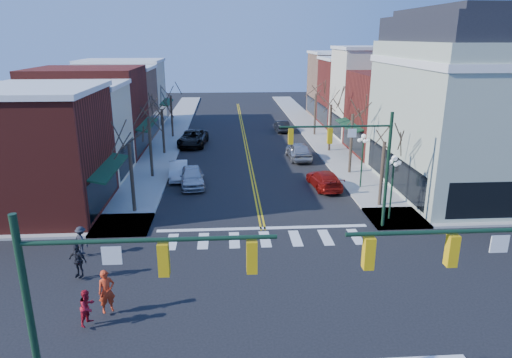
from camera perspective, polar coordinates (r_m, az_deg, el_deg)
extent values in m
plane|color=black|center=(21.46, 2.61, -14.49)|extent=(160.00, 160.00, 0.00)
cube|color=#9E9B93|center=(40.28, -13.09, 0.69)|extent=(3.50, 70.00, 0.15)
cube|color=#9E9B93|center=(41.20, 11.68, 1.15)|extent=(3.50, 70.00, 0.15)
cube|color=maroon|center=(33.51, -27.21, 2.80)|extent=(10.00, 8.50, 8.00)
cube|color=beige|center=(40.62, -23.03, 5.24)|extent=(10.00, 7.00, 7.50)
cube|color=maroon|center=(48.04, -20.10, 7.86)|extent=(10.00, 9.00, 8.50)
cube|color=#9A6F55|center=(55.98, -17.80, 8.93)|extent=(10.00, 7.50, 7.80)
cube|color=beige|center=(63.45, -16.20, 10.16)|extent=(10.00, 8.00, 8.20)
cube|color=maroon|center=(47.84, 18.06, 7.72)|extent=(10.00, 8.50, 8.00)
cube|color=beige|center=(54.91, 15.21, 10.16)|extent=(10.00, 7.00, 10.00)
cube|color=maroon|center=(62.09, 12.94, 10.39)|extent=(10.00, 8.00, 8.50)
cube|color=#9A6F55|center=(69.72, 11.09, 11.44)|extent=(10.00, 8.00, 9.00)
cube|color=#A7B39B|center=(38.02, 25.82, 6.83)|extent=(12.00, 14.00, 11.00)
cube|color=white|center=(37.61, 26.66, 12.96)|extent=(12.25, 14.25, 0.50)
cube|color=black|center=(37.57, 27.15, 16.44)|extent=(11.40, 13.40, 1.80)
cube|color=black|center=(37.60, 27.39, 18.10)|extent=(9.80, 11.80, 0.60)
cylinder|color=#14331E|center=(14.20, -26.04, -17.57)|extent=(0.20, 0.20, 7.20)
cylinder|color=#14331E|center=(11.95, -13.18, -7.45)|extent=(6.50, 0.12, 0.12)
cube|color=gold|center=(12.14, -11.47, -9.81)|extent=(0.28, 0.28, 0.90)
cube|color=gold|center=(12.04, -0.52, -9.68)|extent=(0.28, 0.28, 0.90)
cylinder|color=#14331E|center=(13.37, 24.81, -5.95)|extent=(6.50, 0.12, 0.12)
cube|color=gold|center=(13.43, 23.29, -8.21)|extent=(0.28, 0.28, 0.90)
cube|color=gold|center=(12.58, 13.90, -8.97)|extent=(0.28, 0.28, 0.90)
cylinder|color=#14331E|center=(28.31, 16.07, 0.84)|extent=(0.20, 0.20, 7.20)
cylinder|color=#14331E|center=(26.73, 9.96, 6.49)|extent=(6.50, 0.12, 0.12)
cube|color=gold|center=(26.76, 9.22, 5.34)|extent=(0.28, 0.28, 0.90)
cube|color=gold|center=(26.35, 4.37, 5.33)|extent=(0.28, 0.28, 0.90)
cylinder|color=#14331E|center=(30.03, 16.57, -1.47)|extent=(0.12, 0.12, 4.00)
sphere|color=white|center=(29.44, 16.92, 2.50)|extent=(0.36, 0.36, 0.36)
cylinder|color=#14331E|center=(35.92, 13.08, 1.86)|extent=(0.12, 0.12, 4.00)
sphere|color=white|center=(35.42, 13.32, 5.21)|extent=(0.36, 0.36, 0.36)
cylinder|color=#382B21|center=(31.08, -15.24, 0.02)|extent=(0.24, 0.24, 4.76)
cylinder|color=#382B21|center=(38.64, -13.04, 3.75)|extent=(0.24, 0.24, 5.04)
cylinder|color=#382B21|center=(46.43, -11.53, 5.78)|extent=(0.24, 0.24, 4.55)
cylinder|color=#382B21|center=(54.20, -10.48, 7.66)|extent=(0.24, 0.24, 4.90)
cylinder|color=#382B21|center=(32.25, 15.46, 0.49)|extent=(0.24, 0.24, 4.62)
cylinder|color=#382B21|center=(39.55, 11.79, 4.24)|extent=(0.24, 0.24, 5.18)
cylinder|color=#382B21|center=(47.17, 9.24, 6.26)|extent=(0.24, 0.24, 4.83)
cylinder|color=#382B21|center=(54.86, 7.40, 7.95)|extent=(0.24, 0.24, 4.97)
imported|color=#B5B6BA|center=(36.30, -8.01, 0.31)|extent=(2.35, 4.78, 1.57)
imported|color=silver|center=(38.45, -9.67, 1.07)|extent=(1.81, 4.34, 1.40)
imported|color=black|center=(50.00, -7.88, 5.08)|extent=(3.30, 6.16, 1.65)
imported|color=maroon|center=(35.94, 8.55, -0.05)|extent=(2.38, 4.90, 1.37)
imported|color=#A2A2A6|center=(44.09, 5.38, 3.54)|extent=(2.15, 5.04, 1.70)
imported|color=black|center=(57.30, 3.24, 6.64)|extent=(1.65, 4.21, 1.36)
imported|color=red|center=(20.69, -18.17, -13.20)|extent=(0.83, 0.74, 1.91)
imported|color=#B11222|center=(20.24, -20.32, -14.78)|extent=(0.83, 0.92, 1.53)
imported|color=black|center=(23.94, -21.39, -9.45)|extent=(1.09, 0.80, 1.72)
imported|color=#22232A|center=(26.31, -20.99, -7.15)|extent=(1.13, 1.10, 1.55)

